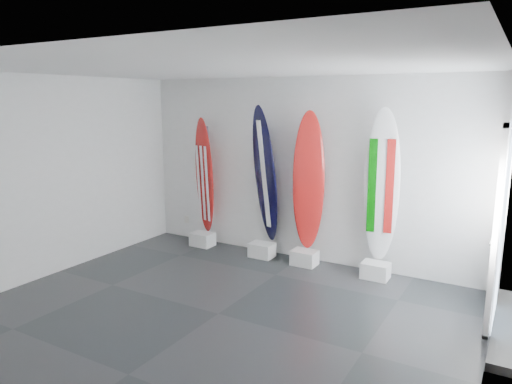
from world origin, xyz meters
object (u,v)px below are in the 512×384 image
Objects in this scene: surfboard_swiss at (309,181)px; surfboard_usa at (204,176)px; surfboard_navy at (265,175)px; surfboard_italy at (382,186)px.

surfboard_usa is at bearing 158.39° from surfboard_swiss.
surfboard_navy is 0.79m from surfboard_swiss.
surfboard_swiss is (0.79, 0.00, -0.04)m from surfboard_navy.
surfboard_navy is 1.02× the size of surfboard_italy.
surfboard_navy is at bearing 158.39° from surfboard_swiss.
surfboard_navy is (1.25, 0.00, 0.11)m from surfboard_usa.
surfboard_swiss is at bearing 169.49° from surfboard_italy.
surfboard_italy reaches higher than surfboard_usa.
surfboard_navy reaches higher than surfboard_swiss.
surfboard_italy is at bearing 14.53° from surfboard_usa.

